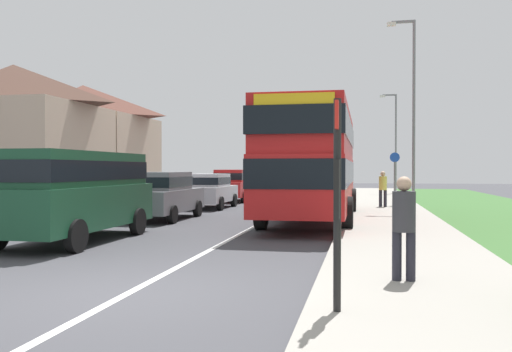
# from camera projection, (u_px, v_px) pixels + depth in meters

# --- Properties ---
(ground_plane) EXTENTS (120.00, 120.00, 0.00)m
(ground_plane) POSITION_uv_depth(u_px,v_px,m) (127.00, 294.00, 7.66)
(ground_plane) COLOR #424247
(lane_marking_centre) EXTENTS (0.14, 60.00, 0.01)m
(lane_marking_centre) POSITION_uv_depth(u_px,v_px,m) (247.00, 231.00, 15.51)
(lane_marking_centre) COLOR silver
(lane_marking_centre) RESTS_ON ground_plane
(pavement_near_side) EXTENTS (3.20, 68.00, 0.12)m
(pavement_near_side) POSITION_uv_depth(u_px,v_px,m) (402.00, 242.00, 12.72)
(pavement_near_side) COLOR #9E998E
(pavement_near_side) RESTS_ON ground_plane
(double_decker_bus) EXTENTS (2.80, 10.41, 3.70)m
(double_decker_bus) POSITION_uv_depth(u_px,v_px,m) (313.00, 158.00, 18.31)
(double_decker_bus) COLOR red
(double_decker_bus) RESTS_ON ground_plane
(parked_van_dark_green) EXTENTS (2.11, 5.14, 2.19)m
(parked_van_dark_green) POSITION_uv_depth(u_px,v_px,m) (74.00, 188.00, 13.15)
(parked_van_dark_green) COLOR #19472D
(parked_van_dark_green) RESTS_ON ground_plane
(parked_car_grey) EXTENTS (1.98, 4.34, 1.67)m
(parked_car_grey) POSITION_uv_depth(u_px,v_px,m) (161.00, 193.00, 18.87)
(parked_car_grey) COLOR slate
(parked_car_grey) RESTS_ON ground_plane
(parked_car_silver) EXTENTS (1.91, 3.96, 1.55)m
(parked_car_silver) POSITION_uv_depth(u_px,v_px,m) (209.00, 189.00, 24.26)
(parked_car_silver) COLOR #B7B7BC
(parked_car_silver) RESTS_ON ground_plane
(parked_car_red) EXTENTS (1.88, 4.40, 1.73)m
(parked_car_red) POSITION_uv_depth(u_px,v_px,m) (234.00, 184.00, 29.30)
(parked_car_red) COLOR #B21E1E
(parked_car_red) RESTS_ON ground_plane
(pedestrian_at_stop) EXTENTS (0.34, 0.34, 1.67)m
(pedestrian_at_stop) POSITION_uv_depth(u_px,v_px,m) (404.00, 223.00, 8.01)
(pedestrian_at_stop) COLOR #23232D
(pedestrian_at_stop) RESTS_ON ground_plane
(pedestrian_walking_away) EXTENTS (0.34, 0.34, 1.67)m
(pedestrian_walking_away) POSITION_uv_depth(u_px,v_px,m) (383.00, 187.00, 23.55)
(pedestrian_walking_away) COLOR #23232D
(pedestrian_walking_away) RESTS_ON ground_plane
(bus_stop_sign) EXTENTS (0.09, 0.52, 2.60)m
(bus_stop_sign) POSITION_uv_depth(u_px,v_px,m) (337.00, 190.00, 6.29)
(bus_stop_sign) COLOR black
(bus_stop_sign) RESTS_ON ground_plane
(cycle_route_sign) EXTENTS (0.44, 0.08, 2.52)m
(cycle_route_sign) POSITION_uv_depth(u_px,v_px,m) (395.00, 176.00, 24.53)
(cycle_route_sign) COLOR slate
(cycle_route_sign) RESTS_ON ground_plane
(street_lamp_mid) EXTENTS (1.14, 0.20, 7.84)m
(street_lamp_mid) POSITION_uv_depth(u_px,v_px,m) (411.00, 103.00, 22.02)
(street_lamp_mid) COLOR slate
(street_lamp_mid) RESTS_ON ground_plane
(street_lamp_far) EXTENTS (1.14, 0.20, 6.90)m
(street_lamp_far) POSITION_uv_depth(u_px,v_px,m) (394.00, 137.00, 37.12)
(street_lamp_far) COLOR slate
(street_lamp_far) RESTS_ON ground_plane
(house_terrace_far_side) EXTENTS (7.63, 13.27, 6.90)m
(house_terrace_far_side) POSITION_uv_depth(u_px,v_px,m) (52.00, 139.00, 29.81)
(house_terrace_far_side) COLOR #C1A88E
(house_terrace_far_side) RESTS_ON ground_plane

